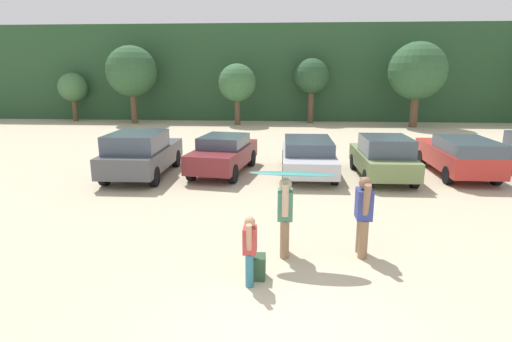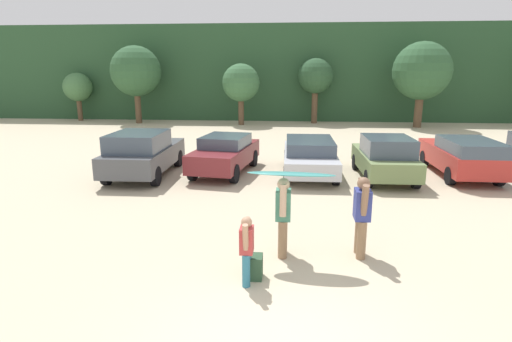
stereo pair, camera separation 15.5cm
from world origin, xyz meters
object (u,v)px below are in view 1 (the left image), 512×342
at_px(parked_car_dark_gray, 141,153).
at_px(person_companion, 364,212).
at_px(parked_car_maroon, 224,153).
at_px(parked_car_olive_green, 383,157).
at_px(parked_car_red, 459,155).
at_px(person_adult, 285,212).
at_px(surfboard_teal, 293,174).
at_px(backpack_dropped, 259,267).
at_px(person_child, 250,246).
at_px(parked_car_silver, 308,155).

distance_m(parked_car_dark_gray, person_companion, 9.34).
bearing_deg(parked_car_maroon, person_companion, -141.53).
bearing_deg(parked_car_olive_green, parked_car_dark_gray, 91.18).
height_order(parked_car_red, person_adult, person_adult).
xyz_separation_m(person_adult, surfboard_teal, (0.15, -0.15, 0.86)).
height_order(parked_car_dark_gray, backpack_dropped, parked_car_dark_gray).
xyz_separation_m(parked_car_dark_gray, person_adult, (5.28, -6.39, 0.09)).
xyz_separation_m(parked_car_red, surfboard_teal, (-6.25, -7.47, 1.02)).
height_order(person_companion, backpack_dropped, person_companion).
distance_m(parked_car_olive_green, person_companion, 6.85).
distance_m(person_child, person_companion, 2.66).
bearing_deg(person_adult, person_child, 64.29).
height_order(parked_car_maroon, parked_car_olive_green, parked_car_olive_green).
bearing_deg(parked_car_dark_gray, person_child, -149.19).
height_order(parked_car_red, backpack_dropped, parked_car_red).
relative_size(person_adult, surfboard_teal, 0.93).
height_order(parked_car_silver, backpack_dropped, parked_car_silver).
bearing_deg(person_companion, person_child, 31.82).
distance_m(parked_car_dark_gray, person_child, 8.98).
height_order(parked_car_dark_gray, person_child, parked_car_dark_gray).
bearing_deg(parked_car_olive_green, backpack_dropped, 152.06).
relative_size(parked_car_olive_green, parked_car_red, 0.90).
bearing_deg(parked_car_dark_gray, person_companion, -132.75).
bearing_deg(surfboard_teal, parked_car_red, -125.75).
distance_m(person_child, backpack_dropped, 0.58).
bearing_deg(parked_car_dark_gray, parked_car_silver, -82.89).
relative_size(parked_car_maroon, person_companion, 2.51).
bearing_deg(parked_car_red, parked_car_dark_gray, 94.91).
relative_size(parked_car_maroon, parked_car_olive_green, 1.08).
distance_m(parked_car_maroon, parked_car_red, 8.75).
height_order(parked_car_red, person_companion, person_companion).
relative_size(parked_car_maroon, backpack_dropped, 9.59).
distance_m(parked_car_maroon, backpack_dropped, 8.43).
distance_m(parked_car_dark_gray, parked_car_olive_green, 8.79).
xyz_separation_m(person_adult, backpack_dropped, (-0.48, -1.06, -0.73)).
height_order(parked_car_maroon, person_child, parked_car_maroon).
bearing_deg(backpack_dropped, parked_car_maroon, 102.90).
xyz_separation_m(parked_car_silver, person_companion, (0.79, -7.10, 0.24)).
relative_size(parked_car_dark_gray, person_child, 3.45).
xyz_separation_m(person_adult, person_child, (-0.63, -1.29, -0.22)).
distance_m(person_adult, surfboard_teal, 0.88).
bearing_deg(person_child, person_adult, -115.71).
xyz_separation_m(parked_car_silver, surfboard_teal, (-0.69, -7.34, 1.09)).
bearing_deg(parked_car_maroon, parked_car_dark_gray, 113.27).
relative_size(parked_car_red, person_child, 3.42).
height_order(parked_car_olive_green, person_companion, person_companion).
height_order(parked_car_red, person_child, parked_car_red).
bearing_deg(person_child, person_companion, -148.18).
bearing_deg(person_child, parked_car_red, -128.99).
height_order(person_adult, person_companion, person_companion).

